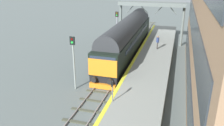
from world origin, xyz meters
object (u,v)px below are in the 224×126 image
object	(u,v)px
signal_post_mid	(117,25)
platform_number_sign	(112,88)
waiting_passenger	(158,41)
diesel_locomotive	(127,36)
signal_post_near	(74,58)

from	to	relation	value
signal_post_mid	platform_number_sign	world-z (taller)	signal_post_mid
platform_number_sign	waiting_passenger	distance (m)	13.91
diesel_locomotive	signal_post_mid	bearing A→B (deg)	122.63
signal_post_near	platform_number_sign	world-z (taller)	signal_post_near
diesel_locomotive	waiting_passenger	bearing A→B (deg)	6.04
waiting_passenger	signal_post_near	bearing A→B (deg)	146.50
diesel_locomotive	signal_post_near	size ratio (longest dim) A/B	4.13
signal_post_near	platform_number_sign	xyz separation A→B (m)	(4.31, -2.85, -0.91)
signal_post_mid	diesel_locomotive	bearing A→B (deg)	-57.37
diesel_locomotive	signal_post_near	world-z (taller)	signal_post_near
signal_post_mid	waiting_passenger	bearing A→B (deg)	-28.58
signal_post_near	waiting_passenger	bearing A→B (deg)	60.89
waiting_passenger	platform_number_sign	bearing A→B (deg)	168.21
signal_post_near	signal_post_mid	xyz separation A→B (m)	(0.00, 14.27, -0.02)
diesel_locomotive	signal_post_mid	distance (m)	4.44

